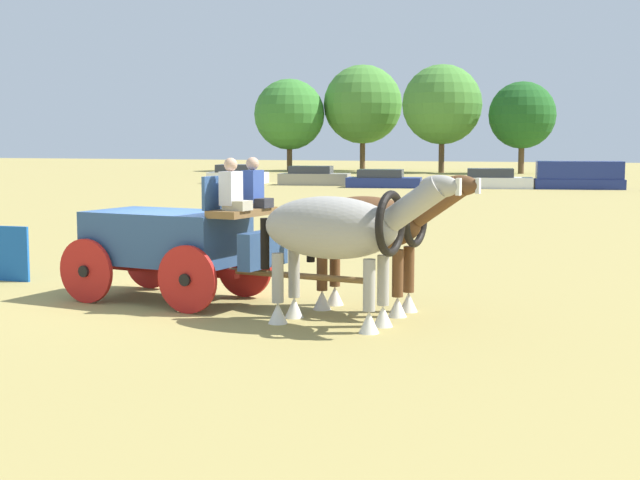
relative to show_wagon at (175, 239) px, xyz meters
name	(u,v)px	position (x,y,z in m)	size (l,w,h in m)	color
ground_plane	(167,300)	(-0.19, 0.02, -1.09)	(220.00, 220.00, 0.00)	#9E8C4C
show_wagon	(175,239)	(0.00, 0.00, 0.00)	(5.61, 2.20, 2.51)	#2D4C7A
draft_horse_near	(374,228)	(3.54, 0.22, 0.29)	(2.97, 1.11, 2.26)	brown
draft_horse_off	(338,232)	(3.37, -1.07, 0.34)	(3.21, 1.21, 2.30)	#9E998E
parked_vehicle_a	(237,175)	(-18.04, 40.72, -0.55)	(4.11, 2.63, 1.24)	white
parked_vehicle_b	(313,177)	(-12.34, 40.03, -0.56)	(4.71, 2.50, 1.21)	gray
parked_vehicle_c	(383,180)	(-7.33, 38.65, -0.62)	(4.76, 2.72, 1.09)	navy
parked_vehicle_d	(493,180)	(-0.90, 39.87, -0.58)	(4.72, 2.52, 1.17)	white
parked_vehicle_e	(579,175)	(3.96, 40.87, -0.30)	(5.33, 2.61, 1.62)	navy
tree_a	(289,114)	(-23.95, 64.72, 4.19)	(6.60, 6.60, 8.59)	brown
tree_b	(363,104)	(-17.68, 67.66, 5.15)	(7.39, 7.39, 9.94)	brown
tree_c	(442,105)	(-9.55, 65.16, 4.92)	(7.05, 7.05, 9.55)	brown
tree_d	(522,115)	(-2.53, 64.99, 3.91)	(5.74, 5.74, 7.89)	brown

